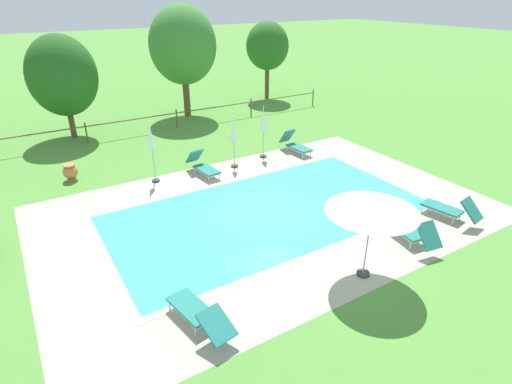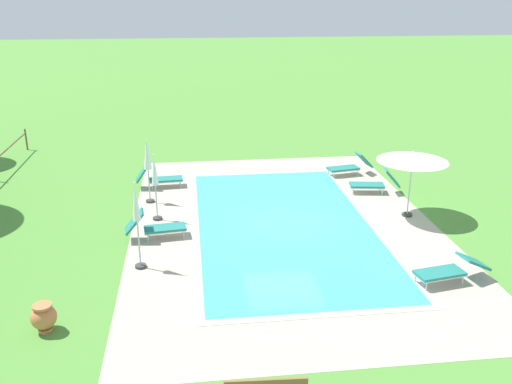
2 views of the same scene
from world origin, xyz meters
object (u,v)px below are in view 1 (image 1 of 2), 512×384
(sun_lounger_south_near_corner, at_px, (296,144))
(patio_umbrella_closed_row_mid_west, at_px, (263,123))
(patio_umbrella_closed_row_centre, at_px, (151,143))
(tree_east_mid, at_px, (62,76))
(terracotta_urn_near_fence, at_px, (70,172))
(sun_lounger_north_near_steps, at_px, (412,232))
(patio_umbrella_closed_row_west, at_px, (234,134))
(tree_west_mid, at_px, (267,46))
(patio_umbrella_open_foreground, at_px, (372,206))
(tree_centre, at_px, (183,45))
(sun_lounger_north_mid, at_px, (450,209))
(sun_lounger_north_far, at_px, (203,166))
(sun_lounger_north_end, at_px, (198,312))

(sun_lounger_south_near_corner, distance_m, patio_umbrella_closed_row_mid_west, 2.09)
(patio_umbrella_closed_row_centre, distance_m, tree_east_mid, 8.09)
(terracotta_urn_near_fence, bearing_deg, patio_umbrella_closed_row_centre, -33.90)
(sun_lounger_north_near_steps, distance_m, patio_umbrella_closed_row_west, 8.42)
(sun_lounger_north_near_steps, xyz_separation_m, patio_umbrella_closed_row_centre, (-5.18, 8.49, 1.28))
(terracotta_urn_near_fence, relative_size, tree_west_mid, 0.13)
(sun_lounger_south_near_corner, xyz_separation_m, tree_west_mid, (4.85, 10.01, 3.18))
(terracotta_urn_near_fence, bearing_deg, patio_umbrella_open_foreground, -62.41)
(patio_umbrella_open_foreground, height_order, patio_umbrella_closed_row_mid_west, patio_umbrella_closed_row_mid_west)
(tree_centre, xyz_separation_m, tree_east_mid, (-6.82, -0.78, -0.96))
(sun_lounger_north_near_steps, bearing_deg, sun_lounger_north_mid, 7.98)
(patio_umbrella_open_foreground, bearing_deg, tree_west_mid, 64.40)
(sun_lounger_north_mid, bearing_deg, patio_umbrella_closed_row_west, 116.90)
(patio_umbrella_open_foreground, distance_m, tree_west_mid, 20.73)
(sun_lounger_north_far, height_order, patio_umbrella_open_foreground, patio_umbrella_open_foreground)
(tree_west_mid, bearing_deg, sun_lounger_north_near_steps, -109.70)
(tree_west_mid, bearing_deg, tree_centre, -169.52)
(tree_centre, bearing_deg, sun_lounger_north_end, -112.31)
(sun_lounger_south_near_corner, bearing_deg, patio_umbrella_closed_row_west, -178.98)
(patio_umbrella_closed_row_mid_west, distance_m, tree_centre, 8.86)
(sun_lounger_north_end, height_order, patio_umbrella_closed_row_mid_west, patio_umbrella_closed_row_mid_west)
(sun_lounger_south_near_corner, distance_m, patio_umbrella_closed_row_west, 3.55)
(patio_umbrella_closed_row_west, xyz_separation_m, patio_umbrella_closed_row_mid_west, (1.72, 0.34, 0.13))
(sun_lounger_north_mid, xyz_separation_m, tree_centre, (-2.43, 16.69, 3.76))
(sun_lounger_north_end, relative_size, patio_umbrella_closed_row_west, 0.92)
(patio_umbrella_open_foreground, distance_m, patio_umbrella_closed_row_west, 8.63)
(sun_lounger_north_near_steps, distance_m, patio_umbrella_closed_row_mid_west, 8.61)
(sun_lounger_north_end, distance_m, terracotta_urn_near_fence, 10.24)
(patio_umbrella_closed_row_mid_west, height_order, terracotta_urn_near_fence, patio_umbrella_closed_row_mid_west)
(patio_umbrella_closed_row_mid_west, xyz_separation_m, tree_centre, (-0.16, 8.50, 2.50))
(sun_lounger_south_near_corner, bearing_deg, sun_lounger_north_end, -137.42)
(patio_umbrella_closed_row_west, height_order, patio_umbrella_closed_row_centre, patio_umbrella_closed_row_centre)
(patio_umbrella_closed_row_mid_west, bearing_deg, terracotta_urn_near_fence, 166.67)
(sun_lounger_north_end, bearing_deg, tree_east_mid, 89.78)
(sun_lounger_north_end, bearing_deg, tree_centre, 67.69)
(sun_lounger_north_mid, bearing_deg, patio_umbrella_open_foreground, -171.20)
(terracotta_urn_near_fence, height_order, tree_west_mid, tree_west_mid)
(sun_lounger_north_near_steps, relative_size, terracotta_urn_near_fence, 2.86)
(patio_umbrella_closed_row_west, bearing_deg, tree_west_mid, 50.79)
(tree_west_mid, distance_m, tree_east_mid, 13.64)
(sun_lounger_north_end, relative_size, tree_west_mid, 0.41)
(tree_west_mid, distance_m, tree_centre, 6.80)
(sun_lounger_north_near_steps, relative_size, sun_lounger_north_mid, 0.98)
(sun_lounger_north_far, bearing_deg, sun_lounger_north_mid, -54.78)
(sun_lounger_north_far, bearing_deg, sun_lounger_south_near_corner, 1.22)
(sun_lounger_north_near_steps, xyz_separation_m, sun_lounger_north_far, (-3.21, 8.13, 0.00))
(sun_lounger_south_near_corner, relative_size, tree_east_mid, 0.36)
(sun_lounger_south_near_corner, bearing_deg, tree_east_mid, 137.17)
(sun_lounger_north_end, height_order, terracotta_urn_near_fence, sun_lounger_north_end)
(patio_umbrella_closed_row_mid_west, bearing_deg, sun_lounger_north_near_steps, -90.20)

